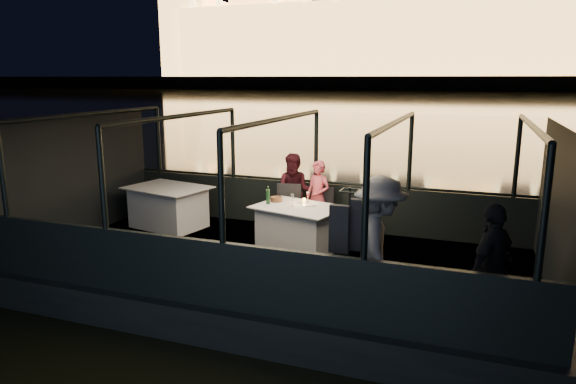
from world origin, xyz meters
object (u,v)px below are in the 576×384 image
(wine_bottle, at_px, (268,196))
(chair_port_left, at_px, (285,214))
(dining_table_central, at_px, (298,228))
(dining_table_aft, at_px, (169,208))
(coat_stand, at_px, (348,241))
(person_man_maroon, at_px, (295,193))
(person_woman_coral, at_px, (318,195))
(chair_port_right, at_px, (320,213))
(passenger_dark, at_px, (492,260))
(passenger_stripe, at_px, (379,249))

(wine_bottle, bearing_deg, chair_port_left, 78.83)
(dining_table_central, xyz_separation_m, dining_table_aft, (-2.88, 0.40, 0.00))
(coat_stand, bearing_deg, chair_port_left, 125.33)
(coat_stand, distance_m, person_man_maroon, 3.52)
(coat_stand, xyz_separation_m, person_woman_coral, (-1.31, 2.99, -0.15))
(dining_table_central, xyz_separation_m, person_man_maroon, (-0.44, 1.06, 0.36))
(chair_port_right, xyz_separation_m, passenger_dark, (2.94, -2.82, 0.40))
(chair_port_left, bearing_deg, passenger_dark, -47.65)
(person_woman_coral, bearing_deg, chair_port_left, -116.81)
(dining_table_central, xyz_separation_m, passenger_stripe, (1.76, -2.02, 0.47))
(chair_port_left, xyz_separation_m, person_woman_coral, (0.49, 0.45, 0.30))
(person_woman_coral, xyz_separation_m, wine_bottle, (-0.60, -1.03, 0.17))
(dining_table_aft, xyz_separation_m, person_man_maroon, (2.44, 0.65, 0.36))
(chair_port_left, distance_m, coat_stand, 3.15)
(dining_table_central, height_order, wine_bottle, wine_bottle)
(chair_port_left, bearing_deg, dining_table_aft, 171.60)
(dining_table_aft, height_order, chair_port_left, chair_port_left)
(chair_port_left, relative_size, person_woman_coral, 0.69)
(person_woman_coral, bearing_deg, dining_table_aft, -147.77)
(dining_table_central, distance_m, passenger_dark, 3.66)
(chair_port_right, bearing_deg, dining_table_central, -109.93)
(person_man_maroon, xyz_separation_m, wine_bottle, (-0.12, -1.06, 0.17))
(dining_table_aft, relative_size, passenger_stripe, 0.87)
(person_woman_coral, relative_size, passenger_stripe, 0.79)
(coat_stand, xyz_separation_m, wine_bottle, (-1.91, 1.97, 0.02))
(chair_port_right, relative_size, passenger_dark, 0.58)
(dining_table_aft, height_order, wine_bottle, wine_bottle)
(dining_table_aft, bearing_deg, person_man_maroon, 14.99)
(coat_stand, height_order, person_woman_coral, coat_stand)
(person_woman_coral, distance_m, passenger_stripe, 3.49)
(person_man_maroon, bearing_deg, passenger_dark, -50.62)
(coat_stand, bearing_deg, passenger_stripe, -6.17)
(passenger_stripe, height_order, passenger_dark, passenger_stripe)
(coat_stand, distance_m, passenger_dark, 1.72)
(chair_port_right, xyz_separation_m, person_woman_coral, (-0.08, 0.14, 0.30))
(person_man_maroon, bearing_deg, chair_port_right, -27.99)
(chair_port_left, height_order, coat_stand, coat_stand)
(passenger_stripe, bearing_deg, person_man_maroon, 18.50)
(chair_port_right, xyz_separation_m, person_man_maroon, (-0.56, 0.18, 0.30))
(person_woman_coral, bearing_deg, wine_bottle, -100.13)
(dining_table_central, relative_size, person_man_maroon, 0.96)
(chair_port_right, xyz_separation_m, coat_stand, (1.23, -2.85, 0.45))
(dining_table_central, height_order, chair_port_left, chair_port_left)
(chair_port_left, xyz_separation_m, passenger_stripe, (2.20, -2.58, 0.40))
(chair_port_right, height_order, person_woman_coral, person_woman_coral)
(chair_port_left, distance_m, person_woman_coral, 0.73)
(passenger_dark, bearing_deg, wine_bottle, -89.33)
(dining_table_central, xyz_separation_m, person_woman_coral, (0.04, 1.02, 0.36))
(dining_table_aft, xyz_separation_m, chair_port_right, (3.00, 0.47, 0.06))
(person_man_maroon, xyz_separation_m, passenger_dark, (3.50, -3.00, 0.10))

